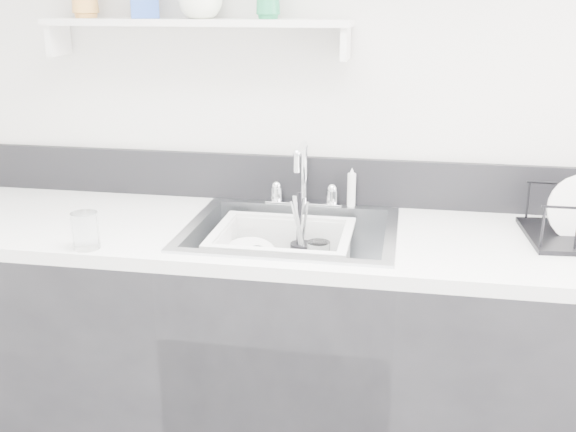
# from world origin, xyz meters

# --- Properties ---
(counter_run) EXTENTS (3.20, 0.62, 0.92)m
(counter_run) POSITION_xyz_m (0.00, 1.19, 0.46)
(counter_run) COLOR black
(counter_run) RESTS_ON ground
(backsplash) EXTENTS (3.20, 0.02, 0.16)m
(backsplash) POSITION_xyz_m (0.00, 1.49, 1.00)
(backsplash) COLOR black
(backsplash) RESTS_ON counter_run
(sink) EXTENTS (0.64, 0.52, 0.20)m
(sink) POSITION_xyz_m (0.00, 1.19, 0.83)
(sink) COLOR silver
(sink) RESTS_ON counter_run
(faucet) EXTENTS (0.26, 0.18, 0.23)m
(faucet) POSITION_xyz_m (0.00, 1.44, 0.98)
(faucet) COLOR silver
(faucet) RESTS_ON counter_run
(side_sprayer) EXTENTS (0.03, 0.03, 0.14)m
(side_sprayer) POSITION_xyz_m (0.16, 1.44, 0.99)
(side_sprayer) COLOR white
(side_sprayer) RESTS_ON counter_run
(wall_shelf) EXTENTS (1.00, 0.16, 0.12)m
(wall_shelf) POSITION_xyz_m (-0.35, 1.42, 1.51)
(wall_shelf) COLOR silver
(wall_shelf) RESTS_ON room_shell
(wash_tub) EXTENTS (0.50, 0.45, 0.16)m
(wash_tub) POSITION_xyz_m (-0.03, 1.19, 0.83)
(wash_tub) COLOR white
(wash_tub) RESTS_ON sink
(plate_stack) EXTENTS (0.24, 0.23, 0.09)m
(plate_stack) POSITION_xyz_m (-0.13, 1.18, 0.79)
(plate_stack) COLOR white
(plate_stack) RESTS_ON wash_tub
(utensil_cup) EXTENTS (0.07, 0.07, 0.24)m
(utensil_cup) POSITION_xyz_m (0.02, 1.25, 0.82)
(utensil_cup) COLOR black
(utensil_cup) RESTS_ON wash_tub
(ladle) EXTENTS (0.27, 0.15, 0.07)m
(ladle) POSITION_xyz_m (-0.05, 1.19, 0.80)
(ladle) COLOR silver
(ladle) RESTS_ON wash_tub
(tumbler_in_tub) EXTENTS (0.09, 0.09, 0.10)m
(tumbler_in_tub) POSITION_xyz_m (0.08, 1.23, 0.82)
(tumbler_in_tub) COLOR white
(tumbler_in_tub) RESTS_ON wash_tub
(tumbler_counter) EXTENTS (0.09, 0.09, 0.10)m
(tumbler_counter) POSITION_xyz_m (-0.54, 0.93, 0.97)
(tumbler_counter) COLOR white
(tumbler_counter) RESTS_ON counter_run
(bowl_small) EXTENTS (0.13, 0.13, 0.04)m
(bowl_small) POSITION_xyz_m (0.09, 1.10, 0.79)
(bowl_small) COLOR white
(bowl_small) RESTS_ON wash_tub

